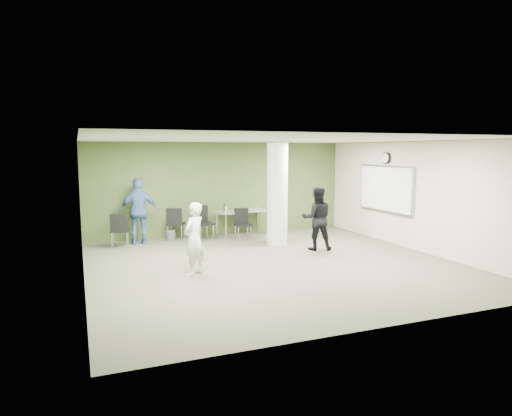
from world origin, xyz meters
name	(u,v)px	position (x,y,z in m)	size (l,w,h in m)	color
floor	(273,264)	(0.00, 0.00, 0.00)	(8.00, 8.00, 0.00)	#545643
ceiling	(273,139)	(0.00, 0.00, 2.80)	(8.00, 8.00, 0.00)	white
wall_back	(220,189)	(0.00, 4.00, 1.40)	(8.00, 0.02, 2.80)	#415528
wall_left	(81,212)	(-4.00, 0.00, 1.40)	(0.02, 8.00, 2.80)	#415528
wall_right_cream	(417,196)	(4.00, 0.00, 1.40)	(0.02, 8.00, 2.80)	beige
column	(277,193)	(1.00, 2.00, 1.40)	(0.56, 0.56, 2.80)	silver
whiteboard	(385,189)	(3.92, 1.20, 1.50)	(0.05, 2.30, 1.30)	silver
wall_clock	(386,158)	(3.92, 1.20, 2.35)	(0.06, 0.32, 0.32)	black
folding_table	(242,212)	(0.53, 3.54, 0.72)	(1.72, 1.00, 1.02)	gray
wastebasket	(171,235)	(-1.64, 3.55, 0.15)	(0.27, 0.27, 0.31)	#4C4C4C
chair_back_left	(119,228)	(-3.07, 3.06, 0.54)	(0.53, 0.53, 0.93)	black
chair_back_right	(175,221)	(-1.49, 3.54, 0.55)	(0.62, 0.62, 0.95)	black
chair_table_left	(202,220)	(-0.74, 3.37, 0.57)	(0.57, 0.57, 0.97)	black
chair_table_right	(242,221)	(0.34, 2.99, 0.52)	(0.48, 0.48, 0.89)	black
woman_white	(194,239)	(-1.86, -0.22, 0.76)	(0.55, 0.36, 1.51)	silver
man_black	(317,218)	(1.66, 0.97, 0.82)	(0.80, 0.62, 1.64)	black
man_blue	(139,211)	(-2.51, 3.40, 0.91)	(1.06, 0.44, 1.81)	#4167A3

